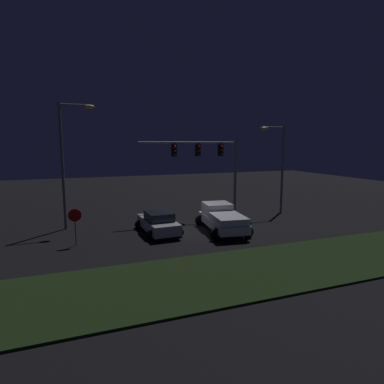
# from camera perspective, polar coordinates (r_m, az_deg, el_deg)

# --- Properties ---
(ground_plane) EXTENTS (80.00, 80.00, 0.00)m
(ground_plane) POSITION_cam_1_polar(r_m,az_deg,el_deg) (23.52, -1.04, -6.50)
(ground_plane) COLOR black
(grass_median) EXTENTS (27.55, 5.70, 0.10)m
(grass_median) POSITION_cam_1_polar(r_m,az_deg,el_deg) (16.29, 9.31, -13.32)
(grass_median) COLOR black
(grass_median) RESTS_ON ground_plane
(pickup_truck) EXTENTS (3.35, 5.62, 1.80)m
(pickup_truck) POSITION_cam_1_polar(r_m,az_deg,el_deg) (23.05, 5.11, -4.29)
(pickup_truck) COLOR silver
(pickup_truck) RESTS_ON ground_plane
(car_sedan) EXTENTS (2.59, 4.46, 1.51)m
(car_sedan) POSITION_cam_1_polar(r_m,az_deg,el_deg) (22.54, -5.83, -5.27)
(car_sedan) COLOR #B7B7BC
(car_sedan) RESTS_ON ground_plane
(traffic_signal_gantry) EXTENTS (8.32, 0.56, 6.50)m
(traffic_signal_gantry) POSITION_cam_1_polar(r_m,az_deg,el_deg) (26.93, 2.93, 5.94)
(traffic_signal_gantry) COLOR slate
(traffic_signal_gantry) RESTS_ON ground_plane
(street_lamp_left) EXTENTS (2.43, 0.44, 8.82)m
(street_lamp_left) POSITION_cam_1_polar(r_m,az_deg,el_deg) (24.66, -20.50, 6.54)
(street_lamp_left) COLOR slate
(street_lamp_left) RESTS_ON ground_plane
(street_lamp_right) EXTENTS (2.40, 0.44, 7.52)m
(street_lamp_right) POSITION_cam_1_polar(r_m,az_deg,el_deg) (29.34, 14.60, 5.63)
(street_lamp_right) COLOR slate
(street_lamp_right) RESTS_ON ground_plane
(stop_sign) EXTENTS (0.76, 0.08, 2.23)m
(stop_sign) POSITION_cam_1_polar(r_m,az_deg,el_deg) (20.76, -19.51, -4.57)
(stop_sign) COLOR slate
(stop_sign) RESTS_ON ground_plane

